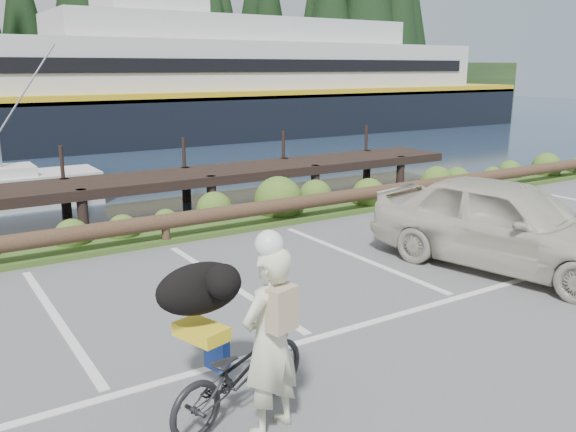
% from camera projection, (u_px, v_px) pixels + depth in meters
% --- Properties ---
extents(ground, '(72.00, 72.00, 0.00)m').
position_uv_depth(ground, '(297.00, 328.00, 7.99)').
color(ground, '#555558').
extents(vegetation_strip, '(34.00, 1.60, 0.10)m').
position_uv_depth(vegetation_strip, '(153.00, 233.00, 12.32)').
color(vegetation_strip, '#3D5B21').
rests_on(vegetation_strip, ground).
extents(log_rail, '(32.00, 0.30, 0.60)m').
position_uv_depth(log_rail, '(166.00, 244.00, 11.76)').
color(log_rail, '#443021').
rests_on(log_rail, ground).
extents(bicycle, '(1.83, 1.06, 0.91)m').
position_uv_depth(bicycle, '(240.00, 372.00, 5.90)').
color(bicycle, black).
rests_on(bicycle, ground).
extents(cyclist, '(0.75, 0.60, 1.80)m').
position_uv_depth(cyclist, '(270.00, 341.00, 5.54)').
color(cyclist, beige).
rests_on(cyclist, ground).
extents(dog, '(0.69, 1.01, 0.53)m').
position_uv_depth(dog, '(200.00, 288.00, 6.09)').
color(dog, black).
rests_on(dog, bicycle).
extents(parked_car, '(2.86, 4.88, 1.56)m').
position_uv_depth(parked_car, '(506.00, 224.00, 10.19)').
color(parked_car, '#BAB5A3').
rests_on(parked_car, ground).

